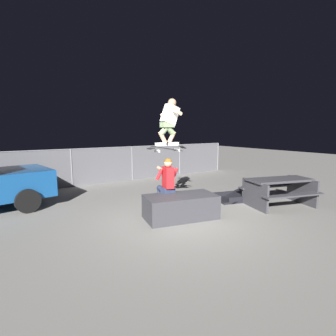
{
  "coord_description": "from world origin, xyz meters",
  "views": [
    {
      "loc": [
        -3.51,
        -4.71,
        2.08
      ],
      "look_at": [
        -0.04,
        0.51,
        1.15
      ],
      "focal_mm": 28.29,
      "sensor_mm": 36.0,
      "label": 1
    }
  ],
  "objects_px": {
    "skater_airborne": "(169,120)",
    "person_sitting_on_ledge": "(166,182)",
    "skateboard": "(167,149)",
    "kicker_ramp": "(235,198)",
    "picnic_table_back": "(279,188)",
    "ledge_box_main": "(181,207)"
  },
  "relations": [
    {
      "from": "skateboard",
      "to": "kicker_ramp",
      "type": "xyz_separation_m",
      "value": [
        2.3,
        -0.12,
        -1.54
      ]
    },
    {
      "from": "person_sitting_on_ledge",
      "to": "skater_airborne",
      "type": "xyz_separation_m",
      "value": [
        0.08,
        0.0,
        1.51
      ]
    },
    {
      "from": "person_sitting_on_ledge",
      "to": "skater_airborne",
      "type": "height_order",
      "value": "skater_airborne"
    },
    {
      "from": "ledge_box_main",
      "to": "skateboard",
      "type": "relative_size",
      "value": 1.62
    },
    {
      "from": "skateboard",
      "to": "skater_airborne",
      "type": "height_order",
      "value": "skater_airborne"
    },
    {
      "from": "skateboard",
      "to": "picnic_table_back",
      "type": "distance_m",
      "value": 3.3
    },
    {
      "from": "person_sitting_on_ledge",
      "to": "kicker_ramp",
      "type": "distance_m",
      "value": 2.44
    },
    {
      "from": "person_sitting_on_ledge",
      "to": "skateboard",
      "type": "bearing_deg",
      "value": 13.32
    },
    {
      "from": "skater_airborne",
      "to": "ledge_box_main",
      "type": "bearing_deg",
      "value": -91.96
    },
    {
      "from": "ledge_box_main",
      "to": "picnic_table_back",
      "type": "bearing_deg",
      "value": -12.9
    },
    {
      "from": "person_sitting_on_ledge",
      "to": "skater_airborne",
      "type": "bearing_deg",
      "value": 3.21
    },
    {
      "from": "person_sitting_on_ledge",
      "to": "kicker_ramp",
      "type": "relative_size",
      "value": 1.12
    },
    {
      "from": "person_sitting_on_ledge",
      "to": "picnic_table_back",
      "type": "distance_m",
      "value": 3.14
    },
    {
      "from": "skater_airborne",
      "to": "person_sitting_on_ledge",
      "type": "bearing_deg",
      "value": -176.79
    },
    {
      "from": "skater_airborne",
      "to": "kicker_ramp",
      "type": "distance_m",
      "value": 3.16
    },
    {
      "from": "person_sitting_on_ledge",
      "to": "skater_airborne",
      "type": "distance_m",
      "value": 1.51
    },
    {
      "from": "skateboard",
      "to": "skater_airborne",
      "type": "xyz_separation_m",
      "value": [
        0.06,
        -0.0,
        0.69
      ]
    },
    {
      "from": "ledge_box_main",
      "to": "person_sitting_on_ledge",
      "type": "height_order",
      "value": "person_sitting_on_ledge"
    },
    {
      "from": "skateboard",
      "to": "kicker_ramp",
      "type": "distance_m",
      "value": 2.77
    },
    {
      "from": "ledge_box_main",
      "to": "kicker_ramp",
      "type": "bearing_deg",
      "value": 9.94
    },
    {
      "from": "skater_airborne",
      "to": "kicker_ramp",
      "type": "xyz_separation_m",
      "value": [
        2.24,
        -0.12,
        -2.23
      ]
    },
    {
      "from": "person_sitting_on_ledge",
      "to": "picnic_table_back",
      "type": "height_order",
      "value": "person_sitting_on_ledge"
    }
  ]
}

